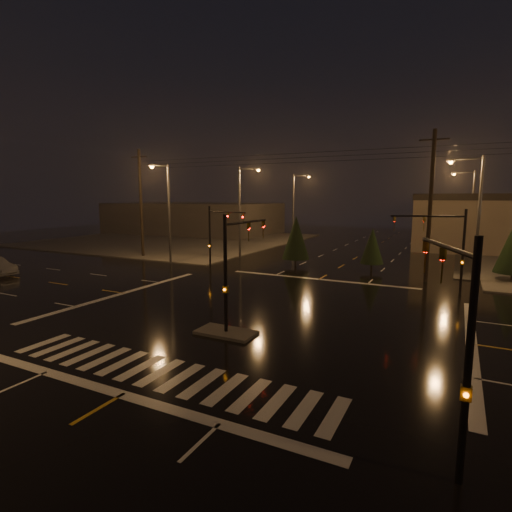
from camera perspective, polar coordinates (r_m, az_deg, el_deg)
The scene contains 20 objects.
ground at distance 23.87m, azimuth 0.74°, elevation -8.19°, with size 140.00×140.00×0.00m, color black.
sidewalk_nw at distance 64.84m, azimuth -11.46°, elevation 2.32°, with size 36.00×36.00×0.12m, color #4C4943.
median_island at distance 20.50m, azimuth -4.29°, elevation -10.83°, with size 3.00×1.60×0.15m, color #4C4943.
crosswalk at distance 16.77m, azimuth -13.52°, elevation -15.85°, with size 15.00×2.60×0.01m, color beige.
stop_bar_near at distance 15.46m, azimuth -18.56°, elevation -18.26°, with size 16.00×0.50×0.01m, color beige.
stop_bar_far at distance 33.79m, azimuth 9.01°, elevation -3.30°, with size 16.00×0.50×0.01m, color beige.
commercial_block at distance 77.18m, azimuth -8.91°, elevation 5.39°, with size 30.00×18.00×5.60m, color #3D3836.
signal_mast_median at distance 20.39m, azimuth -3.05°, elevation -0.26°, with size 0.25×4.59×6.00m.
signal_mast_ne at distance 30.81m, azimuth 25.71°, elevation 1.96°, with size 4.84×1.86×6.00m.
signal_mast_nw at distance 36.50m, azimuth -5.64°, elevation 3.65°, with size 4.84×1.86×6.00m.
signal_mast_se at distance 11.22m, azimuth 26.86°, elevation -8.71°, with size 1.55×3.87×6.00m.
streetlight_1 at distance 44.01m, azimuth -2.00°, elevation 7.13°, with size 2.77×0.32×10.00m.
streetlight_2 at distance 58.53m, azimuth 5.65°, elevation 7.43°, with size 2.77×0.32×10.00m.
streetlight_3 at distance 36.55m, azimuth 28.80°, elevation 5.81°, with size 2.77×0.32×10.00m.
streetlight_4 at distance 56.54m, azimuth 28.22°, elevation 6.44°, with size 2.77×0.32×10.00m.
streetlight_5 at distance 41.06m, azimuth -12.61°, elevation 6.83°, with size 0.32×2.77×10.00m.
utility_pole_0 at distance 47.13m, azimuth -16.12°, elevation 7.29°, with size 2.20×0.32×12.00m.
utility_pole_1 at distance 34.59m, azimuth 23.63°, elevation 6.60°, with size 2.20×0.32×12.00m.
conifer_3 at distance 39.74m, azimuth 5.72°, elevation 2.66°, with size 2.74×2.74×4.97m.
conifer_4 at distance 38.28m, azimuth 16.28°, elevation 1.41°, with size 2.12×2.12×4.01m.
Camera 1 is at (10.07, -20.52, 6.85)m, focal length 28.00 mm.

